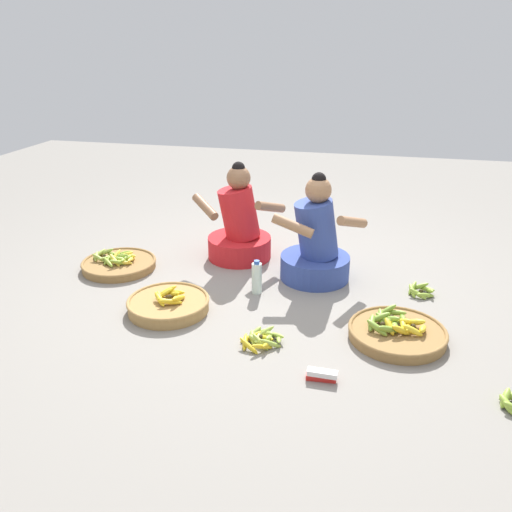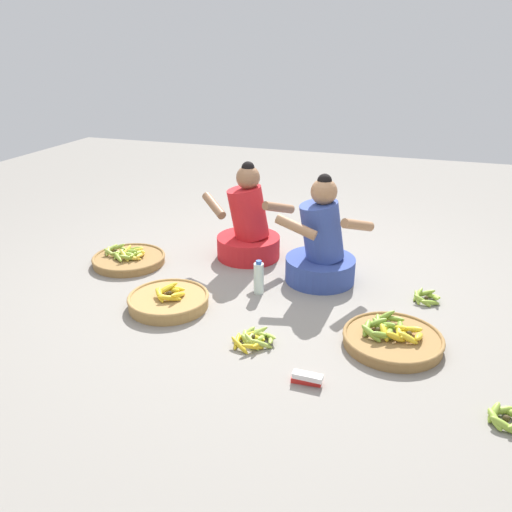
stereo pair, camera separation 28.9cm
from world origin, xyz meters
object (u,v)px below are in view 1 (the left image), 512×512
(water_bottle, at_px, (257,278))
(packet_carton_stack, at_px, (322,375))
(vendor_woman_behind, at_px, (239,228))
(banana_basket_mid_left, at_px, (119,263))
(banana_basket_front_right, at_px, (168,304))
(loose_bananas_front_center, at_px, (420,291))
(loose_bananas_mid_right, at_px, (262,339))
(banana_basket_near_bicycle, at_px, (397,332))
(vendor_woman_front, at_px, (316,246))

(water_bottle, xyz_separation_m, packet_carton_stack, (0.57, -0.93, -0.09))
(water_bottle, bearing_deg, packet_carton_stack, -58.28)
(vendor_woman_behind, xyz_separation_m, banana_basket_mid_left, (-0.87, -0.44, -0.22))
(banana_basket_front_right, distance_m, water_bottle, 0.65)
(loose_bananas_front_center, height_order, packet_carton_stack, loose_bananas_front_center)
(vendor_woman_behind, bearing_deg, loose_bananas_mid_right, -69.40)
(packet_carton_stack, bearing_deg, vendor_woman_behind, 119.35)
(loose_bananas_front_center, distance_m, water_bottle, 1.17)
(vendor_woman_behind, distance_m, loose_bananas_front_center, 1.49)
(banana_basket_near_bicycle, distance_m, water_bottle, 1.05)
(banana_basket_near_bicycle, distance_m, packet_carton_stack, 0.66)
(banana_basket_near_bicycle, bearing_deg, banana_basket_mid_left, 164.99)
(banana_basket_mid_left, distance_m, banana_basket_near_bicycle, 2.21)
(vendor_woman_front, bearing_deg, banana_basket_mid_left, -173.42)
(packet_carton_stack, bearing_deg, banana_basket_near_bicycle, 53.14)
(loose_bananas_mid_right, bearing_deg, banana_basket_front_right, 160.12)
(loose_bananas_mid_right, distance_m, packet_carton_stack, 0.49)
(vendor_woman_behind, xyz_separation_m, banana_basket_near_bicycle, (1.26, -1.01, -0.21))
(banana_basket_mid_left, bearing_deg, vendor_woman_front, 6.58)
(loose_bananas_mid_right, bearing_deg, vendor_woman_behind, 110.60)
(vendor_woman_front, distance_m, loose_bananas_mid_right, 1.03)
(banana_basket_mid_left, relative_size, banana_basket_front_right, 1.06)
(banana_basket_front_right, bearing_deg, vendor_woman_behind, 77.29)
(vendor_woman_behind, relative_size, banana_basket_mid_left, 1.38)
(banana_basket_near_bicycle, bearing_deg, water_bottle, 157.41)
(banana_basket_mid_left, bearing_deg, banana_basket_near_bicycle, -15.01)
(banana_basket_near_bicycle, height_order, packet_carton_stack, banana_basket_near_bicycle)
(banana_basket_front_right, relative_size, water_bottle, 2.20)
(banana_basket_near_bicycle, height_order, water_bottle, water_bottle)
(vendor_woman_front, distance_m, banana_basket_near_bicycle, 0.98)
(banana_basket_mid_left, xyz_separation_m, banana_basket_near_bicycle, (2.13, -0.57, 0.00))
(vendor_woman_behind, bearing_deg, packet_carton_stack, -60.65)
(vendor_woman_front, xyz_separation_m, vendor_woman_behind, (-0.66, 0.26, -0.01))
(vendor_woman_front, distance_m, vendor_woman_behind, 0.71)
(vendor_woman_behind, distance_m, banana_basket_front_right, 1.04)
(loose_bananas_mid_right, height_order, packet_carton_stack, loose_bananas_mid_right)
(loose_bananas_front_center, bearing_deg, packet_carton_stack, -115.86)
(banana_basket_near_bicycle, xyz_separation_m, water_bottle, (-0.97, 0.40, 0.07))
(banana_basket_mid_left, xyz_separation_m, banana_basket_front_right, (0.65, -0.56, 0.01))
(vendor_woman_behind, relative_size, packet_carton_stack, 4.78)
(vendor_woman_front, height_order, loose_bananas_front_center, vendor_woman_front)
(vendor_woman_behind, height_order, packet_carton_stack, vendor_woman_behind)
(vendor_woman_behind, height_order, water_bottle, vendor_woman_behind)
(banana_basket_front_right, xyz_separation_m, banana_basket_near_bicycle, (1.48, -0.01, -0.00))
(water_bottle, bearing_deg, vendor_woman_behind, 115.49)
(loose_bananas_mid_right, relative_size, water_bottle, 1.11)
(loose_bananas_mid_right, bearing_deg, banana_basket_near_bicycle, 17.00)
(loose_bananas_front_center, bearing_deg, vendor_woman_front, 172.44)
(vendor_woman_behind, height_order, loose_bananas_front_center, vendor_woman_behind)
(banana_basket_front_right, distance_m, banana_basket_near_bicycle, 1.48)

